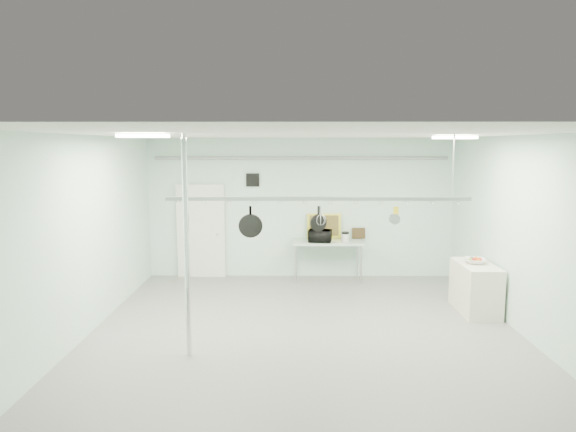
{
  "coord_description": "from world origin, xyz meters",
  "views": [
    {
      "loc": [
        -0.22,
        -7.72,
        3.03
      ],
      "look_at": [
        -0.27,
        1.0,
        1.83
      ],
      "focal_mm": 32.0,
      "sensor_mm": 36.0,
      "label": 1
    }
  ],
  "objects_px": {
    "microwave": "(320,236)",
    "skillet_mid": "(250,218)",
    "skillet_left": "(250,222)",
    "prep_table": "(328,244)",
    "side_cabinet": "(475,288)",
    "fruit_bowl": "(475,261)",
    "coffee_canister": "(345,238)",
    "chrome_pole": "(187,247)",
    "pot_rack": "(318,197)",
    "skillet_right": "(318,218)"
  },
  "relations": [
    {
      "from": "microwave",
      "to": "coffee_canister",
      "type": "distance_m",
      "value": 0.56
    },
    {
      "from": "side_cabinet",
      "to": "pot_rack",
      "type": "bearing_deg",
      "value": -159.55
    },
    {
      "from": "side_cabinet",
      "to": "skillet_right",
      "type": "xyz_separation_m",
      "value": [
        -2.94,
        -1.1,
        1.44
      ]
    },
    {
      "from": "fruit_bowl",
      "to": "skillet_right",
      "type": "xyz_separation_m",
      "value": [
        -2.92,
        -1.13,
        0.95
      ]
    },
    {
      "from": "skillet_left",
      "to": "skillet_mid",
      "type": "relative_size",
      "value": 1.26
    },
    {
      "from": "prep_table",
      "to": "skillet_left",
      "type": "distance_m",
      "value": 3.75
    },
    {
      "from": "pot_rack",
      "to": "skillet_left",
      "type": "distance_m",
      "value": 1.13
    },
    {
      "from": "chrome_pole",
      "to": "prep_table",
      "type": "relative_size",
      "value": 2.0
    },
    {
      "from": "prep_table",
      "to": "skillet_right",
      "type": "relative_size",
      "value": 4.19
    },
    {
      "from": "side_cabinet",
      "to": "microwave",
      "type": "relative_size",
      "value": 2.43
    },
    {
      "from": "coffee_canister",
      "to": "skillet_left",
      "type": "xyz_separation_m",
      "value": [
        -1.84,
        -3.19,
        0.84
      ]
    },
    {
      "from": "pot_rack",
      "to": "microwave",
      "type": "relative_size",
      "value": 9.71
    },
    {
      "from": "skillet_mid",
      "to": "coffee_canister",
      "type": "bearing_deg",
      "value": 59.0
    },
    {
      "from": "side_cabinet",
      "to": "skillet_right",
      "type": "height_order",
      "value": "skillet_right"
    },
    {
      "from": "microwave",
      "to": "coffee_canister",
      "type": "xyz_separation_m",
      "value": [
        0.56,
        0.0,
        -0.04
      ]
    },
    {
      "from": "microwave",
      "to": "fruit_bowl",
      "type": "height_order",
      "value": "microwave"
    },
    {
      "from": "prep_table",
      "to": "skillet_mid",
      "type": "height_order",
      "value": "skillet_mid"
    },
    {
      "from": "chrome_pole",
      "to": "microwave",
      "type": "bearing_deg",
      "value": 62.54
    },
    {
      "from": "side_cabinet",
      "to": "coffee_canister",
      "type": "relative_size",
      "value": 6.46
    },
    {
      "from": "skillet_mid",
      "to": "pot_rack",
      "type": "bearing_deg",
      "value": -0.94
    },
    {
      "from": "prep_table",
      "to": "skillet_mid",
      "type": "xyz_separation_m",
      "value": [
        -1.47,
        -3.3,
        1.05
      ]
    },
    {
      "from": "skillet_mid",
      "to": "skillet_right",
      "type": "distance_m",
      "value": 1.08
    },
    {
      "from": "side_cabinet",
      "to": "skillet_left",
      "type": "distance_m",
      "value": 4.39
    },
    {
      "from": "microwave",
      "to": "skillet_mid",
      "type": "height_order",
      "value": "skillet_mid"
    },
    {
      "from": "pot_rack",
      "to": "fruit_bowl",
      "type": "bearing_deg",
      "value": 21.1
    },
    {
      "from": "coffee_canister",
      "to": "fruit_bowl",
      "type": "distance_m",
      "value": 2.98
    },
    {
      "from": "chrome_pole",
      "to": "skillet_mid",
      "type": "bearing_deg",
      "value": 47.18
    },
    {
      "from": "microwave",
      "to": "skillet_mid",
      "type": "bearing_deg",
      "value": 78.97
    },
    {
      "from": "coffee_canister",
      "to": "skillet_right",
      "type": "bearing_deg",
      "value": -103.54
    },
    {
      "from": "prep_table",
      "to": "side_cabinet",
      "type": "height_order",
      "value": "prep_table"
    },
    {
      "from": "pot_rack",
      "to": "coffee_canister",
      "type": "xyz_separation_m",
      "value": [
        0.78,
        3.19,
        -1.23
      ]
    },
    {
      "from": "fruit_bowl",
      "to": "skillet_left",
      "type": "relative_size",
      "value": 0.76
    },
    {
      "from": "prep_table",
      "to": "skillet_right",
      "type": "height_order",
      "value": "skillet_right"
    },
    {
      "from": "chrome_pole",
      "to": "microwave",
      "type": "height_order",
      "value": "chrome_pole"
    },
    {
      "from": "pot_rack",
      "to": "coffee_canister",
      "type": "bearing_deg",
      "value": 76.25
    },
    {
      "from": "chrome_pole",
      "to": "side_cabinet",
      "type": "xyz_separation_m",
      "value": [
        4.85,
        2.0,
        -1.15
      ]
    },
    {
      "from": "side_cabinet",
      "to": "coffee_canister",
      "type": "bearing_deg",
      "value": 136.07
    },
    {
      "from": "prep_table",
      "to": "coffee_canister",
      "type": "height_order",
      "value": "coffee_canister"
    },
    {
      "from": "microwave",
      "to": "chrome_pole",
      "type": "bearing_deg",
      "value": 73.55
    },
    {
      "from": "microwave",
      "to": "skillet_mid",
      "type": "xyz_separation_m",
      "value": [
        -1.29,
        -3.19,
        0.84
      ]
    },
    {
      "from": "prep_table",
      "to": "skillet_mid",
      "type": "relative_size",
      "value": 4.03
    },
    {
      "from": "side_cabinet",
      "to": "chrome_pole",
      "type": "bearing_deg",
      "value": -157.59
    },
    {
      "from": "pot_rack",
      "to": "microwave",
      "type": "height_order",
      "value": "pot_rack"
    },
    {
      "from": "side_cabinet",
      "to": "skillet_right",
      "type": "bearing_deg",
      "value": -159.47
    },
    {
      "from": "fruit_bowl",
      "to": "skillet_left",
      "type": "distance_m",
      "value": 4.24
    },
    {
      "from": "side_cabinet",
      "to": "skillet_mid",
      "type": "relative_size",
      "value": 3.02
    },
    {
      "from": "pot_rack",
      "to": "skillet_left",
      "type": "xyz_separation_m",
      "value": [
        -1.06,
        0.0,
        -0.39
      ]
    },
    {
      "from": "prep_table",
      "to": "side_cabinet",
      "type": "distance_m",
      "value": 3.39
    },
    {
      "from": "skillet_left",
      "to": "prep_table",
      "type": "bearing_deg",
      "value": 62.74
    },
    {
      "from": "side_cabinet",
      "to": "fruit_bowl",
      "type": "xyz_separation_m",
      "value": [
        -0.02,
        0.03,
        0.5
      ]
    }
  ]
}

